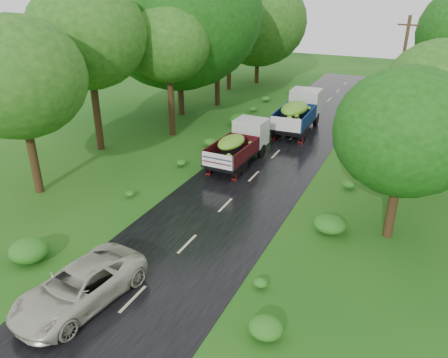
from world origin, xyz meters
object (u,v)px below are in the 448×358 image
Objects in this scene: truck_far at (299,110)px; car at (79,287)px; truck_near at (240,143)px; utility_pole at (400,76)px.

car is (-1.41, -22.54, -0.83)m from truck_far.
truck_near is 8.17m from truck_far.
utility_pole is (8.02, 24.81, 3.60)m from car.
car is 0.60× the size of utility_pole.
utility_pole reaches higher than car.
utility_pole reaches higher than truck_far.
truck_far is 22.60m from car.
truck_near is at bearing 97.67° from car.
truck_far is at bearing 93.94° from car.
truck_near is at bearing -101.33° from truck_far.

